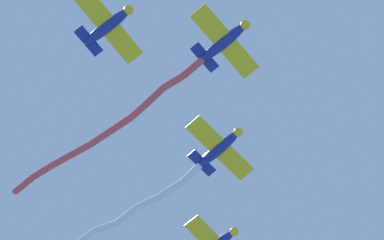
{
  "coord_description": "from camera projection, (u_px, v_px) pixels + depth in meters",
  "views": [
    {
      "loc": [
        10.88,
        25.28,
        5.58
      ],
      "look_at": [
        3.79,
        -2.86,
        75.7
      ],
      "focal_mm": 73.63,
      "sensor_mm": 36.0,
      "label": 1
    }
  ],
  "objects": [
    {
      "name": "smoke_trail_left_wing",
      "position": [
        97.0,
        231.0,
        82.77
      ],
      "size": [
        17.79,
        22.15,
        4.63
      ],
      "color": "white"
    },
    {
      "name": "smoke_trail_lead",
      "position": [
        105.0,
        131.0,
        77.71
      ],
      "size": [
        15.62,
        20.1,
        3.46
      ],
      "color": "#DB4C4C"
    },
    {
      "name": "airplane_left_wing",
      "position": [
        220.0,
        148.0,
        77.03
      ],
      "size": [
        7.68,
        6.25,
        2.0
      ],
      "rotation": [
        0.0,
        0.0,
        2.13
      ],
      "color": "navy"
    },
    {
      "name": "airplane_right_wing",
      "position": [
        108.0,
        26.0,
        72.62
      ],
      "size": [
        7.36,
        6.48,
        2.0
      ],
      "rotation": [
        0.0,
        0.0,
        2.24
      ],
      "color": "navy"
    },
    {
      "name": "airplane_lead",
      "position": [
        225.0,
        42.0,
        72.89
      ],
      "size": [
        7.52,
        6.38,
        2.0
      ],
      "rotation": [
        0.0,
        0.0,
        2.19
      ],
      "color": "navy"
    }
  ]
}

